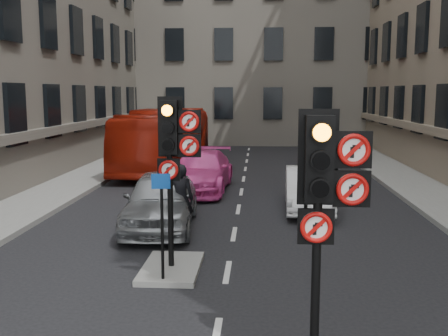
# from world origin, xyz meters

# --- Properties ---
(pavement_left) EXTENTS (3.00, 50.00, 0.16)m
(pavement_left) POSITION_xyz_m (-7.20, 12.00, 0.08)
(pavement_left) COLOR gray
(pavement_left) RESTS_ON ground
(centre_island) EXTENTS (1.20, 2.00, 0.12)m
(centre_island) POSITION_xyz_m (-1.20, 5.00, 0.06)
(centre_island) COLOR gray
(centre_island) RESTS_ON ground
(building_far) EXTENTS (30.00, 14.00, 20.00)m
(building_far) POSITION_xyz_m (0.00, 38.00, 10.00)
(building_far) COLOR slate
(building_far) RESTS_ON ground
(signal_near) EXTENTS (0.91, 0.40, 3.58)m
(signal_near) POSITION_xyz_m (1.49, 0.99, 2.58)
(signal_near) COLOR black
(signal_near) RESTS_ON ground
(signal_far) EXTENTS (0.91, 0.40, 3.58)m
(signal_far) POSITION_xyz_m (-1.11, 4.99, 2.70)
(signal_far) COLOR black
(signal_far) RESTS_ON centre_island
(car_silver) EXTENTS (2.16, 4.76, 1.58)m
(car_silver) POSITION_xyz_m (-2.08, 8.55, 0.79)
(car_silver) COLOR #95989C
(car_silver) RESTS_ON ground
(car_white) EXTENTS (1.58, 4.16, 1.35)m
(car_white) POSITION_xyz_m (2.26, 11.13, 0.68)
(car_white) COLOR white
(car_white) RESTS_ON ground
(car_pink) EXTENTS (2.35, 5.30, 1.51)m
(car_pink) POSITION_xyz_m (-1.56, 14.17, 0.76)
(car_pink) COLOR #E944A1
(car_pink) RESTS_ON ground
(bus_red) EXTENTS (3.18, 10.78, 2.96)m
(bus_red) POSITION_xyz_m (-3.92, 19.80, 1.48)
(bus_red) COLOR maroon
(bus_red) RESTS_ON ground
(motorcycle) EXTENTS (0.64, 1.61, 0.94)m
(motorcycle) POSITION_xyz_m (1.96, 8.65, 0.47)
(motorcycle) COLOR black
(motorcycle) RESTS_ON ground
(motorcyclist) EXTENTS (0.71, 0.48, 1.91)m
(motorcyclist) POSITION_xyz_m (-1.42, 7.91, 0.95)
(motorcyclist) COLOR black
(motorcyclist) RESTS_ON ground
(info_sign) EXTENTS (0.36, 0.13, 2.11)m
(info_sign) POSITION_xyz_m (-1.23, 4.18, 1.48)
(info_sign) COLOR black
(info_sign) RESTS_ON centre_island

